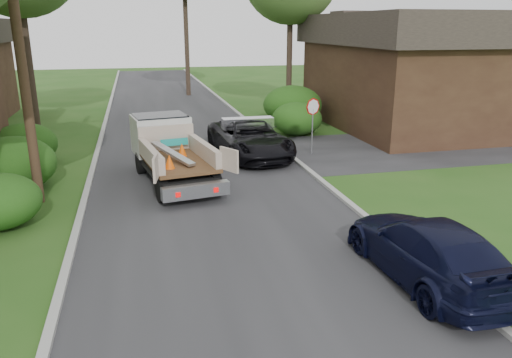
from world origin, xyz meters
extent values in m
plane|color=#234C15|center=(0.00, 0.00, 0.00)|extent=(120.00, 120.00, 0.00)
cube|color=#28282B|center=(0.00, 10.00, 0.00)|extent=(8.00, 90.00, 0.02)
cube|color=#28282B|center=(12.00, 9.00, 0.01)|extent=(16.00, 7.00, 0.02)
cube|color=#9E9E99|center=(-4.10, 10.00, 0.06)|extent=(0.20, 90.00, 0.12)
cube|color=#9E9E99|center=(4.10, 10.00, 0.06)|extent=(0.20, 90.00, 0.12)
cylinder|color=slate|center=(5.20, 9.00, 1.00)|extent=(0.06, 0.06, 2.00)
cylinder|color=#B20A0A|center=(5.20, 9.00, 2.10)|extent=(0.71, 0.32, 0.76)
cylinder|color=#382619|center=(-5.50, 5.00, 5.00)|extent=(0.30, 0.30, 10.00)
cube|color=#372116|center=(13.00, 14.00, 2.25)|extent=(9.00, 12.00, 4.50)
cube|color=#332B26|center=(13.00, 14.00, 5.30)|extent=(9.72, 12.96, 1.60)
cube|color=#332B26|center=(13.00, 14.00, 6.10)|extent=(9.72, 1.80, 0.20)
ellipsoid|color=#0E3A0D|center=(-6.50, 6.50, 0.94)|extent=(2.86, 2.86, 1.87)
ellipsoid|color=#0E3A0D|center=(-6.80, 10.00, 0.85)|extent=(2.60, 2.60, 1.70)
ellipsoid|color=#0E3A0D|center=(5.80, 13.00, 0.85)|extent=(2.60, 2.60, 1.70)
ellipsoid|color=#0E3A0D|center=(6.50, 16.00, 1.10)|extent=(3.38, 3.38, 2.21)
cylinder|color=#2D2119|center=(-7.50, 17.00, 4.50)|extent=(0.36, 0.36, 9.00)
cylinder|color=#2D2119|center=(7.50, 20.00, 4.25)|extent=(0.36, 0.36, 8.50)
cylinder|color=#2D2119|center=(2.00, 30.00, 5.50)|extent=(0.36, 0.36, 11.00)
cylinder|color=black|center=(-2.24, 7.56, 0.42)|extent=(0.42, 0.88, 0.85)
cylinder|color=black|center=(-0.48, 7.86, 0.42)|extent=(0.42, 0.88, 0.85)
cylinder|color=black|center=(-1.64, 4.04, 0.42)|extent=(0.42, 0.88, 0.85)
cylinder|color=black|center=(0.12, 4.33, 0.42)|extent=(0.42, 0.88, 0.85)
cube|color=black|center=(-1.08, 6.04, 0.58)|extent=(2.76, 5.69, 0.23)
cube|color=silver|center=(-1.40, 7.98, 1.41)|extent=(2.32, 2.01, 1.46)
cube|color=black|center=(-1.40, 7.98, 1.93)|extent=(2.16, 1.85, 0.52)
cube|color=#472D19|center=(-0.97, 5.39, 0.94)|extent=(2.60, 3.68, 0.11)
cube|color=beige|center=(-1.25, 7.06, 1.46)|extent=(2.05, 0.44, 0.94)
cube|color=beige|center=(-1.89, 5.23, 1.27)|extent=(0.76, 3.19, 0.56)
cube|color=beige|center=(-0.04, 5.55, 1.27)|extent=(0.76, 3.19, 0.56)
cube|color=silver|center=(-0.63, 3.40, 0.52)|extent=(2.19, 0.68, 0.42)
cube|color=#B20505|center=(-1.21, 3.13, 0.52)|extent=(0.15, 0.06, 0.15)
cube|color=#B20505|center=(0.00, 3.33, 0.52)|extent=(0.15, 0.06, 0.15)
cube|color=beige|center=(-1.81, 3.34, 1.36)|extent=(0.23, 0.85, 0.75)
cube|color=beige|center=(0.50, 3.73, 1.36)|extent=(0.48, 0.77, 0.75)
cube|color=silver|center=(-1.17, 5.45, 1.26)|extent=(1.38, 2.29, 0.43)
cone|color=#F2590A|center=(-1.34, 4.47, 1.23)|extent=(0.39, 0.39, 0.47)
cone|color=#F2590A|center=(-0.78, 5.99, 1.23)|extent=(0.39, 0.39, 0.47)
cube|color=#148C84|center=(-0.98, 6.87, 1.32)|extent=(1.03, 0.26, 0.27)
imported|color=black|center=(2.44, 9.27, 0.79)|extent=(3.15, 5.91, 1.58)
imported|color=black|center=(3.80, -2.50, 0.71)|extent=(2.14, 4.95, 1.42)
camera|label=1|loc=(-2.26, -11.42, 5.44)|focal=35.00mm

